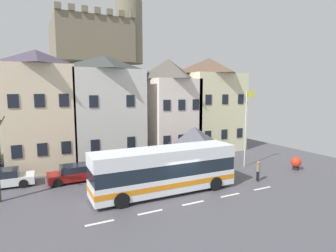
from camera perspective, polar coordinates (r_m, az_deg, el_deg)
The scene contains 16 objects.
ground_plane at distance 20.07m, azimuth 2.54°, elevation -13.83°, with size 40.00×60.00×0.07m.
townhouse_01 at distance 28.55m, azimuth -24.85°, elevation 3.06°, with size 5.68×6.43×10.83m.
townhouse_02 at distance 29.03m, azimuth -12.67°, elevation 3.40°, with size 6.87×5.66×10.60m.
townhouse_03 at distance 31.84m, azimuth 0.07°, elevation 3.95°, with size 5.18×6.19×10.64m.
townhouse_04 at distance 34.83m, azimuth 8.24°, elevation 4.48°, with size 6.79×6.48×11.01m.
hilltop_castle at distance 50.90m, azimuth -15.21°, elevation 6.64°, with size 43.10×43.10×21.95m.
transit_bus at distance 19.84m, azimuth -0.63°, elevation -9.06°, with size 10.39×2.67×3.20m.
bus_shelter at distance 25.18m, azimuth 5.36°, elevation -1.93°, with size 3.60×3.60×3.96m.
parked_car_00 at distance 23.78m, azimuth -18.64°, elevation -9.11°, with size 3.84×2.00×1.29m.
parked_car_01 at distance 29.41m, azimuth 7.98°, elevation -5.60°, with size 4.03×2.34×1.34m.
parked_car_02 at distance 24.63m, azimuth -30.87°, elevation -9.19°, with size 4.48×2.06×1.31m.
pedestrian_00 at distance 24.83m, azimuth 11.09°, elevation -7.55°, with size 0.33×0.31×1.55m.
pedestrian_01 at distance 23.56m, azimuth 17.86°, elevation -8.41°, with size 0.32×0.32×1.63m.
public_bench at distance 26.68m, azimuth 1.58°, elevation -7.28°, with size 1.68×0.48×0.87m.
flagpole at distance 26.99m, azimuth 15.66°, elevation 0.57°, with size 0.95×0.10×7.18m.
harbour_buoy at distance 28.16m, azimuth 24.60°, elevation -6.78°, with size 0.93×0.93×1.18m.
Camera 1 is at (-9.19, -16.30, 7.24)m, focal length 29.93 mm.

